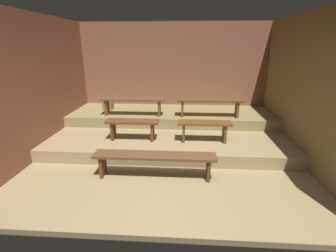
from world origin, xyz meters
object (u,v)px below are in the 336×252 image
object	(u,v)px
bench_floor_center	(155,159)
bench_middle_right	(210,103)
wooden_crate_middle	(108,105)
bench_lower_left	(132,125)
bench_middle_left	(133,102)
bench_lower_right	(204,127)

from	to	relation	value
bench_floor_center	bench_middle_right	world-z (taller)	bench_middle_right
wooden_crate_middle	bench_floor_center	bearing A→B (deg)	-59.35
bench_middle_right	wooden_crate_middle	xyz separation A→B (m)	(-2.52, 0.51, -0.20)
bench_floor_center	bench_lower_left	distance (m)	1.20
wooden_crate_middle	bench_middle_right	bearing A→B (deg)	-11.40
bench_floor_center	bench_middle_left	bearing A→B (deg)	110.38
bench_floor_center	bench_middle_right	xyz separation A→B (m)	(1.03, 2.00, 0.46)
bench_floor_center	bench_lower_left	bearing A→B (deg)	118.39
bench_middle_left	bench_middle_right	world-z (taller)	same
bench_middle_left	bench_lower_left	bearing A→B (deg)	-79.22
bench_lower_left	wooden_crate_middle	world-z (taller)	wooden_crate_middle
bench_middle_left	wooden_crate_middle	size ratio (longest dim) A/B	6.17
bench_middle_left	wooden_crate_middle	xyz separation A→B (m)	(-0.74, 0.51, -0.20)
bench_lower_right	bench_middle_left	distance (m)	1.88
bench_middle_left	bench_middle_right	xyz separation A→B (m)	(1.78, 0.00, 0.00)
bench_lower_right	bench_middle_right	size ratio (longest dim) A/B	0.70
bench_lower_right	bench_floor_center	bearing A→B (deg)	-129.32
bench_floor_center	bench_lower_right	distance (m)	1.36
bench_floor_center	bench_middle_left	world-z (taller)	bench_middle_left
bench_middle_left	wooden_crate_middle	bearing A→B (deg)	145.64
bench_lower_right	bench_middle_right	bearing A→B (deg)	79.22
bench_lower_right	bench_middle_right	world-z (taller)	bench_middle_right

